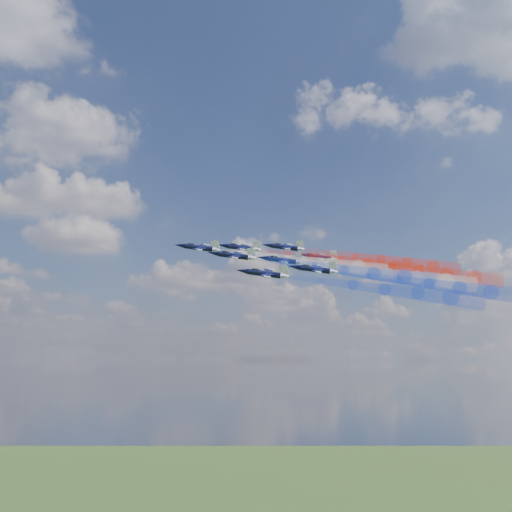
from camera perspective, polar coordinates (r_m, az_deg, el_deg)
name	(u,v)px	position (r m, az deg, el deg)	size (l,w,h in m)	color
jet_lead	(199,248)	(156.37, -5.06, 0.73)	(9.22, 11.53, 3.07)	black
trail_lead	(302,261)	(153.54, 4.11, -0.43)	(3.84, 40.04, 3.84)	white
jet_inner_left	(234,256)	(146.44, -1.98, 0.03)	(9.22, 11.53, 3.07)	black
trail_inner_left	(344,270)	(145.12, 7.81, -1.21)	(3.84, 40.04, 3.84)	blue
jet_inner_right	(241,248)	(162.33, -1.32, 0.74)	(9.22, 11.53, 3.07)	black
trail_inner_right	(341,260)	(161.05, 7.51, -0.37)	(3.84, 40.04, 3.84)	red
jet_outer_left	(265,274)	(135.24, 0.78, -1.58)	(9.22, 11.53, 3.07)	black
trail_outer_left	(385,289)	(135.39, 11.35, -2.91)	(3.84, 40.04, 3.84)	blue
jet_center_third	(282,260)	(153.16, 2.32, -0.37)	(9.22, 11.53, 3.07)	black
trail_center_third	(388,274)	(153.63, 11.63, -1.54)	(3.84, 40.04, 3.84)	white
jet_outer_right	(285,247)	(169.86, 2.59, 0.77)	(9.22, 11.53, 3.07)	black
trail_outer_right	(381,259)	(170.19, 11.00, -0.29)	(3.84, 40.04, 3.84)	red
jet_rear_left	(315,269)	(144.18, 5.23, -1.19)	(9.22, 11.53, 3.07)	black
trail_rear_left	(429,284)	(146.09, 15.06, -2.41)	(3.84, 40.04, 3.84)	blue
jet_rear_right	(318,257)	(162.04, 5.50, -0.13)	(9.22, 11.53, 3.07)	black
trail_rear_right	(419,270)	(163.76, 14.25, -1.23)	(3.84, 40.04, 3.84)	red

